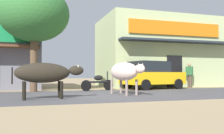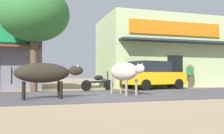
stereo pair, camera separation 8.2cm
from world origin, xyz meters
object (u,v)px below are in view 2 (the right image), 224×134
object	(u,v)px
roadside_tree	(34,14)
parked_motorcycle	(98,82)
parked_hatchback_car	(152,75)
cow_far_dark	(124,72)
cow_near_brown	(44,73)
pedestrian_by_shop	(190,73)

from	to	relation	value
roadside_tree	parked_motorcycle	size ratio (longest dim) A/B	2.83
roadside_tree	parked_hatchback_car	size ratio (longest dim) A/B	1.35
parked_motorcycle	cow_far_dark	world-z (taller)	cow_far_dark
parked_motorcycle	cow_far_dark	bearing A→B (deg)	-80.34
roadside_tree	cow_near_brown	distance (m)	4.91
roadside_tree	cow_far_dark	world-z (taller)	roadside_tree
cow_near_brown	cow_far_dark	bearing A→B (deg)	15.71
parked_motorcycle	parked_hatchback_car	bearing A→B (deg)	9.00
roadside_tree	cow_far_dark	xyz separation A→B (m)	(3.78, -2.92, -2.93)
parked_hatchback_car	parked_motorcycle	xyz separation A→B (m)	(-3.43, -0.54, -0.38)
cow_far_dark	cow_near_brown	bearing A→B (deg)	-164.29
roadside_tree	pedestrian_by_shop	size ratio (longest dim) A/B	3.36
parked_motorcycle	cow_near_brown	distance (m)	4.76
roadside_tree	cow_far_dark	bearing A→B (deg)	-37.73
pedestrian_by_shop	cow_near_brown	bearing A→B (deg)	-153.04
parked_motorcycle	cow_near_brown	world-z (taller)	cow_near_brown
pedestrian_by_shop	parked_motorcycle	bearing A→B (deg)	-171.27
roadside_tree	pedestrian_by_shop	world-z (taller)	roadside_tree
cow_near_brown	roadside_tree	bearing A→B (deg)	95.93
parked_hatchback_car	roadside_tree	bearing A→B (deg)	-176.53
parked_hatchback_car	parked_motorcycle	bearing A→B (deg)	-171.00
parked_motorcycle	pedestrian_by_shop	world-z (taller)	pedestrian_by_shop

